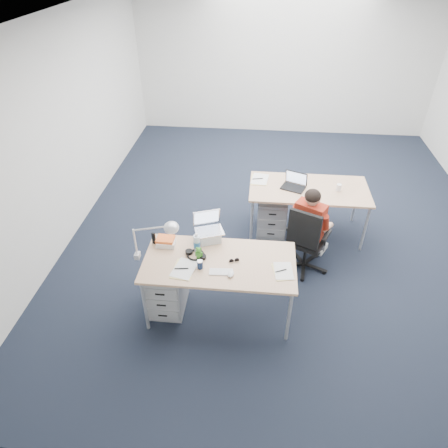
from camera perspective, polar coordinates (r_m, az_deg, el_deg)
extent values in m
plane|color=black|center=(6.05, 8.37, 0.19)|extent=(7.00, 7.00, 0.00)
cube|color=beige|center=(8.69, 8.72, 21.61)|extent=(6.00, 0.02, 2.80)
cube|color=beige|center=(2.57, 12.91, -20.39)|extent=(6.00, 0.02, 2.80)
cube|color=beige|center=(5.95, -21.28, 12.88)|extent=(0.02, 7.00, 2.80)
cube|color=white|center=(4.99, 11.48, 27.28)|extent=(6.00, 7.00, 0.01)
cube|color=tan|center=(4.21, -0.67, -5.49)|extent=(1.60, 0.80, 0.03)
cylinder|color=#B7BABC|center=(4.35, -11.23, -11.40)|extent=(0.04, 0.04, 0.70)
cylinder|color=#B7BABC|center=(4.22, 9.27, -12.95)|extent=(0.04, 0.04, 0.70)
cylinder|color=#B7BABC|center=(4.83, -9.11, -5.35)|extent=(0.04, 0.04, 0.70)
cylinder|color=#B7BABC|center=(4.71, 8.99, -6.54)|extent=(0.04, 0.04, 0.70)
cube|color=tan|center=(5.54, 12.06, 4.92)|extent=(1.60, 0.80, 0.03)
cylinder|color=#B7BABC|center=(5.40, 3.95, 0.19)|extent=(0.04, 0.04, 0.70)
cylinder|color=#B7BABC|center=(5.59, 19.48, -0.70)|extent=(0.04, 0.04, 0.70)
cylinder|color=#B7BABC|center=(5.98, 4.23, 4.10)|extent=(0.04, 0.04, 0.70)
cylinder|color=#B7BABC|center=(6.16, 18.33, 3.18)|extent=(0.04, 0.04, 0.70)
cylinder|color=black|center=(5.19, 11.55, -3.97)|extent=(0.04, 0.04, 0.37)
cube|color=black|center=(5.07, 11.81, -2.27)|extent=(0.54, 0.54, 0.07)
cube|color=black|center=(4.73, 11.37, -0.78)|extent=(0.37, 0.20, 0.46)
cube|color=#9E2816|center=(4.91, 12.09, 0.44)|extent=(0.40, 0.34, 0.49)
sphere|color=tan|center=(4.73, 12.59, 3.75)|extent=(0.19, 0.19, 0.19)
cube|color=#A0A3A5|center=(4.60, -8.19, -9.10)|extent=(0.40, 0.50, 0.55)
cube|color=#A0A3A5|center=(5.73, 6.83, 1.41)|extent=(0.40, 0.50, 0.55)
cube|color=white|center=(4.07, -0.42, -6.85)|extent=(0.25, 0.11, 0.01)
ellipsoid|color=white|center=(4.03, 0.97, -7.17)|extent=(0.08, 0.11, 0.03)
cylinder|color=#152444|center=(4.10, -3.45, -5.79)|extent=(0.07, 0.07, 0.10)
cylinder|color=silver|center=(4.26, -3.91, -2.63)|extent=(0.09, 0.09, 0.23)
cube|color=silver|center=(4.42, -8.31, -2.50)|extent=(0.24, 0.21, 0.09)
cube|color=black|center=(4.45, -10.00, -2.03)|extent=(0.04, 0.04, 0.14)
cube|color=#F6E28E|center=(4.12, -5.82, -6.47)|extent=(0.26, 0.33, 0.01)
cube|color=#F6E28E|center=(4.12, 8.37, -6.72)|extent=(0.22, 0.29, 0.01)
cylinder|color=white|center=(5.55, 16.09, 5.04)|extent=(0.07, 0.07, 0.09)
cube|color=white|center=(5.62, 5.04, 6.35)|extent=(0.25, 0.33, 0.01)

